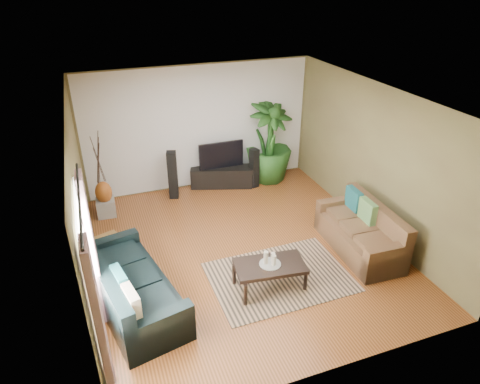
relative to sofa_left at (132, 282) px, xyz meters
name	(u,v)px	position (x,y,z in m)	size (l,w,h in m)	color
floor	(244,249)	(2.00, 0.74, -0.42)	(5.50, 5.50, 0.00)	brown
ceiling	(245,99)	(2.00, 0.74, 2.28)	(5.50, 5.50, 0.00)	white
wall_back	(199,128)	(2.00, 3.49, 0.93)	(5.00, 5.00, 0.00)	brown
wall_front	(333,287)	(2.00, -2.01, 0.93)	(5.00, 5.00, 0.00)	brown
wall_left	(82,208)	(-0.50, 0.74, 0.92)	(5.50, 5.50, 0.00)	brown
wall_right	(374,160)	(4.50, 0.74, 0.92)	(5.50, 5.50, 0.00)	brown
backwall_panel	(199,128)	(2.00, 3.48, 0.93)	(4.90, 4.90, 0.00)	white
window_pane	(88,270)	(-0.48, -0.86, 0.97)	(1.80, 1.80, 0.00)	white
curtain_near	(101,333)	(-0.43, -1.61, 0.72)	(0.08, 0.35, 2.20)	gray
curtain_far	(93,251)	(-0.43, -0.11, 0.72)	(0.08, 0.35, 2.20)	gray
curtain_rod	(79,200)	(-0.43, -0.86, 1.87)	(0.03, 0.03, 1.90)	black
sofa_left	(132,282)	(0.00, 0.00, 0.00)	(2.18, 0.94, 0.85)	black
sofa_right	(360,229)	(3.88, 0.05, 0.00)	(1.78, 0.80, 0.85)	brown
area_rug	(280,277)	(2.27, -0.17, -0.42)	(2.19, 1.55, 0.01)	tan
coffee_table	(270,276)	(2.02, -0.32, -0.21)	(1.06, 0.58, 0.43)	black
candle_tray	(270,264)	(2.02, -0.32, 0.02)	(0.33, 0.33, 0.01)	gray
candle_tall	(266,258)	(1.96, -0.29, 0.13)	(0.07, 0.07, 0.21)	beige
candle_mid	(274,260)	(2.06, -0.36, 0.11)	(0.07, 0.07, 0.16)	beige
candle_short	(273,257)	(2.09, -0.26, 0.09)	(0.07, 0.07, 0.14)	beige
tv_stand	(222,176)	(2.40, 3.24, -0.20)	(1.37, 0.41, 0.46)	black
television	(221,155)	(2.40, 3.24, 0.33)	(1.01, 0.05, 0.59)	black
speaker_left	(173,175)	(1.27, 3.08, 0.10)	(0.19, 0.21, 1.05)	black
speaker_right	(254,168)	(3.08, 2.96, 0.03)	(0.16, 0.18, 0.90)	black
potted_plant	(269,142)	(3.53, 3.21, 0.50)	(1.04, 1.04, 1.86)	#1F4C19
plant_pot	(268,173)	(3.53, 3.21, -0.29)	(0.34, 0.34, 0.27)	black
pedestal	(106,207)	(-0.16, 2.80, -0.25)	(0.35, 0.35, 0.35)	#999996
vase	(104,192)	(-0.16, 2.80, 0.09)	(0.32, 0.32, 0.45)	#974D1B
side_table	(109,253)	(-0.25, 1.10, -0.18)	(0.46, 0.46, 0.49)	brown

